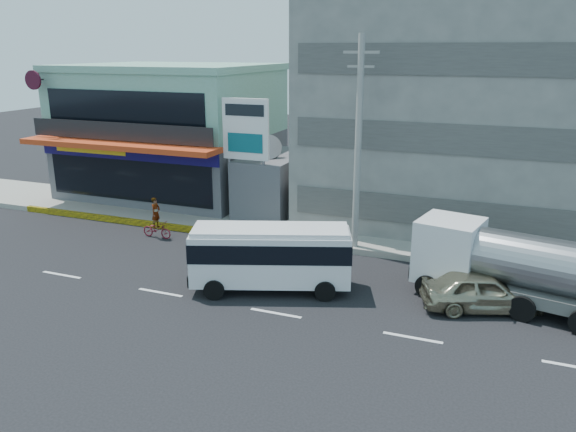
% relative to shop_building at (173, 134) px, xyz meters
% --- Properties ---
extents(ground, '(120.00, 120.00, 0.00)m').
position_rel_shop_building_xyz_m(ground, '(8.00, -13.95, -4.00)').
color(ground, black).
rests_on(ground, ground).
extents(sidewalk, '(70.00, 5.00, 0.30)m').
position_rel_shop_building_xyz_m(sidewalk, '(13.00, -4.45, -3.85)').
color(sidewalk, gray).
rests_on(sidewalk, ground).
extents(shop_building, '(12.40, 11.70, 8.00)m').
position_rel_shop_building_xyz_m(shop_building, '(0.00, 0.00, 0.00)').
color(shop_building, '#4C4C51').
rests_on(shop_building, ground).
extents(concrete_building, '(16.00, 12.00, 14.00)m').
position_rel_shop_building_xyz_m(concrete_building, '(18.00, 1.05, 3.00)').
color(concrete_building, gray).
rests_on(concrete_building, ground).
extents(gap_structure, '(3.00, 6.00, 3.50)m').
position_rel_shop_building_xyz_m(gap_structure, '(8.00, -1.95, -2.25)').
color(gap_structure, '#4C4C51').
rests_on(gap_structure, ground).
extents(satellite_dish, '(1.50, 1.50, 0.15)m').
position_rel_shop_building_xyz_m(satellite_dish, '(8.00, -2.95, -0.42)').
color(satellite_dish, slate).
rests_on(satellite_dish, gap_structure).
extents(billboard, '(2.60, 0.18, 6.90)m').
position_rel_shop_building_xyz_m(billboard, '(7.50, -4.75, 0.93)').
color(billboard, gray).
rests_on(billboard, ground).
extents(utility_pole_near, '(1.60, 0.30, 10.00)m').
position_rel_shop_building_xyz_m(utility_pole_near, '(14.00, -6.55, 1.15)').
color(utility_pole_near, '#999993').
rests_on(utility_pole_near, ground).
extents(minibus, '(6.61, 4.02, 2.64)m').
position_rel_shop_building_xyz_m(minibus, '(12.00, -12.06, -2.42)').
color(minibus, silver).
rests_on(minibus, ground).
extents(sedan, '(4.75, 3.14, 1.50)m').
position_rel_shop_building_xyz_m(sedan, '(20.00, -10.85, -3.25)').
color(sedan, tan).
rests_on(sedan, ground).
extents(tanker_truck, '(7.84, 3.75, 2.97)m').
position_rel_shop_building_xyz_m(tanker_truck, '(20.84, -10.03, -2.40)').
color(tanker_truck, white).
rests_on(tanker_truck, ground).
extents(motorcycle_rider, '(1.67, 0.63, 2.13)m').
position_rel_shop_building_xyz_m(motorcycle_rider, '(4.00, -8.21, -3.30)').
color(motorcycle_rider, '#5F0D1B').
rests_on(motorcycle_rider, ground).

